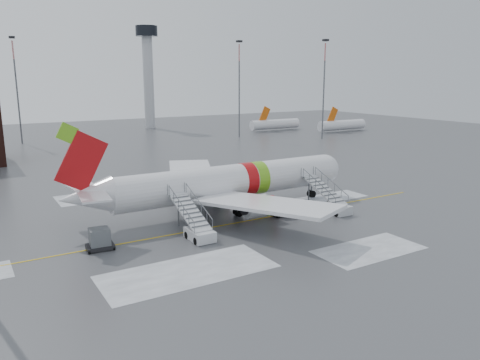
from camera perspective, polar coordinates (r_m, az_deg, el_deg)
ground at (r=49.15m, az=-4.88°, el=-5.63°), size 260.00×260.00×0.00m
airliner at (r=53.38m, az=-1.98°, el=-0.33°), size 35.03×32.97×11.18m
airstair_fwd at (r=54.84m, az=11.18°, el=-2.75°), size 2.05×7.70×3.48m
airstair_aft at (r=45.43m, az=-5.35°, el=-5.75°), size 2.05×7.70×3.48m
pushback_tug at (r=52.68m, az=5.32°, el=-3.54°), size 3.32×2.86×1.70m
uld_container at (r=44.14m, az=-16.73°, el=-6.99°), size 2.52×1.92×1.95m
control_tower at (r=146.08m, az=-11.17°, el=13.57°), size 6.40×6.40×30.00m
light_mast_far_ne at (r=121.36m, az=-0.10°, el=11.76°), size 1.20×1.20×24.25m
light_mast_far_n at (r=120.69m, az=-25.61°, el=10.57°), size 1.20×1.20×24.25m
light_mast_far_e at (r=119.44m, az=10.20°, el=11.56°), size 1.20×1.20×24.25m
distant_aircraft at (r=135.49m, az=6.96°, el=5.87°), size 35.00×18.00×8.00m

